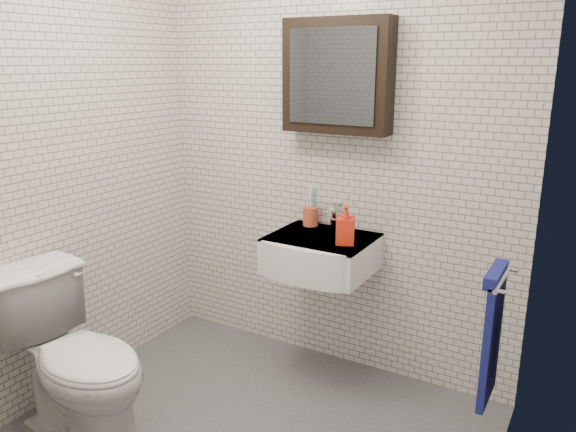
{
  "coord_description": "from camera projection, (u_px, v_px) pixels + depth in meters",
  "views": [
    {
      "loc": [
        1.37,
        -1.85,
        1.78
      ],
      "look_at": [
        0.02,
        0.45,
        1.04
      ],
      "focal_mm": 35.0,
      "sensor_mm": 36.0,
      "label": 1
    }
  ],
  "objects": [
    {
      "name": "toothbrush_cup",
      "position": [
        311.0,
        215.0,
        3.27
      ],
      "size": [
        0.09,
        0.09,
        0.24
      ],
      "rotation": [
        0.0,
        0.0,
        0.04
      ],
      "color": "#BF4D2F",
      "rests_on": "washbasin"
    },
    {
      "name": "toilet",
      "position": [
        77.0,
        360.0,
        2.65
      ],
      "size": [
        0.87,
        0.57,
        0.83
      ],
      "primitive_type": "imported",
      "rotation": [
        0.0,
        0.0,
        1.44
      ],
      "color": "white",
      "rests_on": "ground"
    },
    {
      "name": "towel_rail",
      "position": [
        492.0,
        330.0,
        2.28
      ],
      "size": [
        0.09,
        0.3,
        0.58
      ],
      "color": "silver",
      "rests_on": "room_shell"
    },
    {
      "name": "soap_bottle",
      "position": [
        345.0,
        224.0,
        2.93
      ],
      "size": [
        0.12,
        0.13,
        0.21
      ],
      "primitive_type": "imported",
      "rotation": [
        0.0,
        0.0,
        0.39
      ],
      "color": "orange",
      "rests_on": "washbasin"
    },
    {
      "name": "faucet",
      "position": [
        334.0,
        218.0,
        3.19
      ],
      "size": [
        0.06,
        0.2,
        0.15
      ],
      "color": "silver",
      "rests_on": "washbasin"
    },
    {
      "name": "washbasin",
      "position": [
        318.0,
        255.0,
        3.07
      ],
      "size": [
        0.55,
        0.5,
        0.2
      ],
      "color": "white",
      "rests_on": "room_shell"
    },
    {
      "name": "room_shell",
      "position": [
        227.0,
        140.0,
        2.29
      ],
      "size": [
        2.22,
        2.02,
        2.51
      ],
      "color": "silver",
      "rests_on": "ground"
    },
    {
      "name": "mirror_cabinet",
      "position": [
        337.0,
        76.0,
        2.98
      ],
      "size": [
        0.6,
        0.15,
        0.6
      ],
      "color": "black",
      "rests_on": "room_shell"
    }
  ]
}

